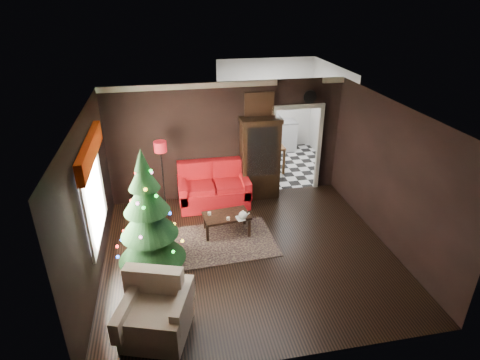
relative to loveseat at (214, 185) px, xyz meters
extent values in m
plane|color=black|center=(0.40, -2.05, -0.50)|extent=(5.50, 5.50, 0.00)
plane|color=white|center=(0.40, -2.05, 2.30)|extent=(5.50, 5.50, 0.00)
plane|color=black|center=(0.40, 0.45, 0.90)|extent=(5.50, 0.00, 5.50)
plane|color=black|center=(0.40, -4.55, 0.90)|extent=(5.50, 0.00, 5.50)
plane|color=black|center=(-2.35, -2.05, 0.90)|extent=(0.00, 5.50, 5.50)
plane|color=black|center=(3.15, -2.05, 0.90)|extent=(0.00, 5.50, 5.50)
cube|color=white|center=(-2.31, -1.85, 0.95)|extent=(0.05, 1.60, 1.40)
cube|color=#982504|center=(-2.23, -1.85, 1.77)|extent=(0.12, 2.10, 0.35)
plane|color=white|center=(2.10, 1.95, -0.50)|extent=(3.00, 3.00, 0.00)
cube|color=white|center=(2.10, 3.40, 1.20)|extent=(0.70, 0.06, 0.70)
cube|color=#574750|center=(-0.02, -1.59, -0.49)|extent=(2.09, 1.56, 0.01)
cylinder|color=white|center=(-0.25, -1.19, -0.04)|extent=(0.09, 0.09, 0.06)
cylinder|color=white|center=(0.10, -1.46, -0.04)|extent=(0.07, 0.07, 0.06)
imported|color=tan|center=(0.27, -1.48, 0.04)|extent=(0.16, 0.04, 0.22)
cylinder|color=white|center=(2.35, 0.40, 1.88)|extent=(0.32, 0.32, 0.06)
cube|color=tan|center=(1.15, 0.41, 1.75)|extent=(0.62, 0.05, 0.52)
cube|color=silver|center=(2.10, 3.15, -0.05)|extent=(1.80, 0.60, 0.90)
camera|label=1|loc=(-0.99, -8.23, 4.15)|focal=29.72mm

